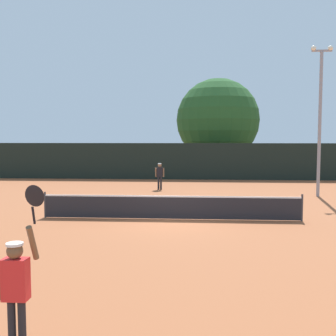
% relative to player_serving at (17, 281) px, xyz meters
% --- Properties ---
extents(ground_plane, '(120.00, 120.00, 0.00)m').
position_rel_player_serving_xyz_m(ground_plane, '(1.71, 10.30, -1.15)').
color(ground_plane, '#9E5633').
extents(tennis_net, '(10.49, 0.08, 1.07)m').
position_rel_player_serving_xyz_m(tennis_net, '(1.71, 10.30, -0.64)').
color(tennis_net, '#232328').
rests_on(tennis_net, ground).
extents(perimeter_fence, '(33.87, 0.12, 2.86)m').
position_rel_player_serving_xyz_m(perimeter_fence, '(1.71, 25.78, 0.28)').
color(perimeter_fence, black).
rests_on(perimeter_fence, ground).
extents(player_serving, '(0.68, 0.40, 2.60)m').
position_rel_player_serving_xyz_m(player_serving, '(0.00, 0.00, 0.00)').
color(player_serving, red).
rests_on(player_serving, ground).
extents(player_receiving, '(0.57, 0.24, 1.66)m').
position_rel_player_serving_xyz_m(player_receiving, '(0.45, 19.50, -0.14)').
color(player_receiving, black).
rests_on(player_receiving, ground).
extents(tennis_ball, '(0.07, 0.07, 0.07)m').
position_rel_player_serving_xyz_m(tennis_ball, '(-0.97, 11.78, -1.12)').
color(tennis_ball, '#CCE033').
rests_on(tennis_ball, ground).
extents(light_pole, '(1.18, 0.28, 8.33)m').
position_rel_player_serving_xyz_m(light_pole, '(9.59, 17.23, 3.58)').
color(light_pole, gray).
rests_on(light_pole, ground).
extents(large_tree, '(7.62, 7.62, 8.71)m').
position_rel_player_serving_xyz_m(large_tree, '(4.76, 31.76, 3.74)').
color(large_tree, brown).
rests_on(large_tree, ground).
extents(parked_car_near, '(2.28, 4.36, 1.69)m').
position_rel_player_serving_xyz_m(parked_car_near, '(-6.01, 33.44, -0.38)').
color(parked_car_near, red).
rests_on(parked_car_near, ground).
extents(parked_car_mid, '(2.06, 4.27, 1.69)m').
position_rel_player_serving_xyz_m(parked_car_mid, '(8.59, 32.34, -0.38)').
color(parked_car_mid, white).
rests_on(parked_car_mid, ground).
extents(parked_car_far, '(2.32, 4.37, 1.69)m').
position_rel_player_serving_xyz_m(parked_car_far, '(12.13, 34.34, -0.38)').
color(parked_car_far, navy).
rests_on(parked_car_far, ground).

